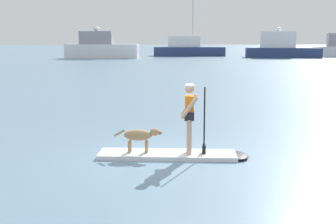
{
  "coord_description": "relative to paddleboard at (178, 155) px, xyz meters",
  "views": [
    {
      "loc": [
        0.02,
        -9.6,
        2.75
      ],
      "look_at": [
        0.0,
        1.0,
        0.9
      ],
      "focal_mm": 44.95,
      "sensor_mm": 36.0,
      "label": 1
    }
  ],
  "objects": [
    {
      "name": "person_paddler",
      "position": [
        0.3,
        -0.01,
        1.0
      ],
      "size": [
        0.61,
        0.49,
        1.65
      ],
      "color": "tan",
      "rests_on": "paddleboard"
    },
    {
      "name": "ground_plane",
      "position": [
        -0.23,
        0.01,
        -0.05
      ],
      "size": [
        400.0,
        400.0,
        0.0
      ],
      "primitive_type": "plane",
      "color": "slate"
    },
    {
      "name": "paddleboard",
      "position": [
        0.0,
        0.0,
        0.0
      ],
      "size": [
        3.54,
        0.94,
        0.1
      ],
      "color": "silver",
      "rests_on": "ground_plane"
    },
    {
      "name": "dog",
      "position": [
        -0.87,
        0.04,
        0.45
      ],
      "size": [
        1.13,
        0.25,
        0.58
      ],
      "color": "#997A51",
      "rests_on": "paddleboard"
    },
    {
      "name": "moored_boat_far_port",
      "position": [
        -9.87,
        51.59,
        1.42
      ],
      "size": [
        10.47,
        3.46,
        4.49
      ],
      "color": "white",
      "rests_on": "ground_plane"
    },
    {
      "name": "moored_boat_port",
      "position": [
        2.98,
        59.68,
        1.15
      ],
      "size": [
        11.53,
        3.68,
        10.42
      ],
      "color": "navy",
      "rests_on": "ground_plane"
    },
    {
      "name": "moored_boat_center",
      "position": [
        16.61,
        53.61,
        1.37
      ],
      "size": [
        11.14,
        4.69,
        4.47
      ],
      "color": "navy",
      "rests_on": "ground_plane"
    }
  ]
}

